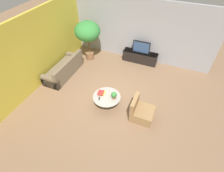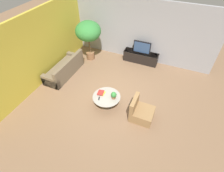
# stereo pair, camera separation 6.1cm
# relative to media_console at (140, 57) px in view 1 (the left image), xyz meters

# --- Properties ---
(ground_plane) EXTENTS (24.00, 24.00, 0.00)m
(ground_plane) POSITION_rel_media_console_xyz_m (-0.37, -2.94, -0.28)
(ground_plane) COLOR brown
(back_wall_stone) EXTENTS (7.40, 0.12, 3.00)m
(back_wall_stone) POSITION_rel_media_console_xyz_m (-0.37, 0.32, 1.22)
(back_wall_stone) COLOR #939399
(back_wall_stone) RESTS_ON ground
(side_wall_left) EXTENTS (0.12, 7.40, 3.00)m
(side_wall_left) POSITION_rel_media_console_xyz_m (-3.63, -2.74, 1.22)
(side_wall_left) COLOR gold
(side_wall_left) RESTS_ON ground
(media_console) EXTENTS (1.75, 0.50, 0.55)m
(media_console) POSITION_rel_media_console_xyz_m (0.00, 0.00, 0.00)
(media_console) COLOR black
(media_console) RESTS_ON ground
(television) EXTENTS (0.85, 0.13, 0.60)m
(television) POSITION_rel_media_console_xyz_m (0.00, -0.00, 0.56)
(television) COLOR black
(television) RESTS_ON media_console
(coffee_table) EXTENTS (1.07, 1.07, 0.44)m
(coffee_table) POSITION_rel_media_console_xyz_m (-0.38, -3.38, 0.03)
(coffee_table) COLOR #756656
(coffee_table) RESTS_ON ground
(couch_by_wall) EXTENTS (0.84, 2.17, 0.84)m
(couch_by_wall) POSITION_rel_media_console_xyz_m (-2.98, -2.39, -0.00)
(couch_by_wall) COLOR brown
(couch_by_wall) RESTS_ON ground
(armchair_wicker) EXTENTS (0.80, 0.76, 0.86)m
(armchair_wicker) POSITION_rel_media_console_xyz_m (1.01, -3.46, -0.01)
(armchair_wicker) COLOR olive
(armchair_wicker) RESTS_ON ground
(potted_palm_tall) EXTENTS (1.24, 1.24, 2.01)m
(potted_palm_tall) POSITION_rel_media_console_xyz_m (-2.52, -0.73, 1.19)
(potted_palm_tall) COLOR brown
(potted_palm_tall) RESTS_ON ground
(potted_plant_tabletop) EXTENTS (0.21, 0.21, 0.28)m
(potted_plant_tabletop) POSITION_rel_media_console_xyz_m (-0.10, -3.34, 0.31)
(potted_plant_tabletop) COLOR brown
(potted_plant_tabletop) RESTS_ON coffee_table
(book_stack) EXTENTS (0.28, 0.31, 0.07)m
(book_stack) POSITION_rel_media_console_xyz_m (-0.64, -3.31, 0.20)
(book_stack) COLOR gold
(book_stack) RESTS_ON coffee_table
(remote_black) EXTENTS (0.09, 0.16, 0.02)m
(remote_black) POSITION_rel_media_console_xyz_m (-0.59, -3.59, 0.17)
(remote_black) COLOR black
(remote_black) RESTS_ON coffee_table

